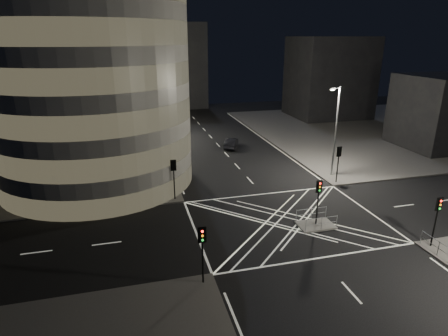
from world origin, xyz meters
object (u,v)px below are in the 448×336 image
object	(u,v)px
street_lamp_left_near	(160,133)
street_lamp_left_far	(148,105)
street_lamp_right_far	(335,129)
central_island	(316,225)
traffic_signal_nl	(202,245)
traffic_signal_fl	(174,172)
traffic_signal_fr	(339,158)
traffic_signal_nr	(437,213)
traffic_signal_island	(318,194)
sedan	(231,143)

from	to	relation	value
street_lamp_left_near	street_lamp_left_far	bearing A→B (deg)	90.00
street_lamp_right_far	central_island	bearing A→B (deg)	-125.30
traffic_signal_nl	street_lamp_left_near	distance (m)	18.99
street_lamp_left_near	street_lamp_right_far	bearing A→B (deg)	-9.03
traffic_signal_fl	traffic_signal_fr	world-z (taller)	same
traffic_signal_nr	traffic_signal_fr	bearing A→B (deg)	90.00
traffic_signal_nl	traffic_signal_island	xyz separation A→B (m)	(10.80, 5.30, 0.00)
traffic_signal_fl	traffic_signal_nr	world-z (taller)	same
traffic_signal_fl	street_lamp_left_far	xyz separation A→B (m)	(-0.64, 23.20, 2.63)
traffic_signal_fr	street_lamp_left_far	world-z (taller)	street_lamp_left_far
central_island	traffic_signal_island	xyz separation A→B (m)	(0.00, 0.00, 2.84)
traffic_signal_fl	street_lamp_left_far	world-z (taller)	street_lamp_left_far
traffic_signal_island	central_island	bearing A→B (deg)	0.00
central_island	traffic_signal_fr	bearing A→B (deg)	50.67
street_lamp_right_far	traffic_signal_nl	bearing A→B (deg)	-139.09
traffic_signal_fl	traffic_signal_nl	world-z (taller)	same
street_lamp_right_far	traffic_signal_nr	bearing A→B (deg)	-92.30
traffic_signal_fr	traffic_signal_nr	xyz separation A→B (m)	(0.00, -13.60, 0.00)
traffic_signal_fr	street_lamp_left_far	xyz separation A→B (m)	(-18.24, 23.20, 2.63)
central_island	street_lamp_left_near	xyz separation A→B (m)	(-11.44, 13.50, 5.47)
traffic_signal_nr	traffic_signal_island	bearing A→B (deg)	142.07
central_island	traffic_signal_nr	bearing A→B (deg)	-37.93
traffic_signal_fr	traffic_signal_island	distance (m)	10.73
street_lamp_left_near	sedan	xyz separation A→B (m)	(10.94, 11.07, -4.83)
traffic_signal_nr	street_lamp_left_near	distance (m)	26.32
traffic_signal_nl	street_lamp_left_near	xyz separation A→B (m)	(-0.64, 18.80, 2.63)
traffic_signal_fr	traffic_signal_nr	world-z (taller)	same
street_lamp_left_far	sedan	size ratio (longest dim) A/B	2.32
traffic_signal_nr	street_lamp_left_near	size ratio (longest dim) A/B	0.40
traffic_signal_island	sedan	size ratio (longest dim) A/B	0.93
central_island	traffic_signal_nr	distance (m)	9.08
traffic_signal_nl	sedan	size ratio (longest dim) A/B	0.93
traffic_signal_fr	street_lamp_left_near	xyz separation A→B (m)	(-18.24, 5.20, 2.63)
sedan	traffic_signal_nl	bearing A→B (deg)	95.74
street_lamp_left_near	sedan	distance (m)	16.30
central_island	traffic_signal_fl	xyz separation A→B (m)	(-10.80, 8.30, 2.84)
traffic_signal_fr	traffic_signal_nl	bearing A→B (deg)	-142.31
traffic_signal_fr	traffic_signal_island	world-z (taller)	same
traffic_signal_fr	sedan	bearing A→B (deg)	114.16
traffic_signal_fr	street_lamp_right_far	size ratio (longest dim) A/B	0.40
central_island	traffic_signal_nr	size ratio (longest dim) A/B	0.75
sedan	street_lamp_right_far	bearing A→B (deg)	144.18
traffic_signal_nl	traffic_signal_island	distance (m)	12.03
street_lamp_left_far	sedan	xyz separation A→B (m)	(10.94, -6.93, -4.83)
street_lamp_left_near	street_lamp_left_far	size ratio (longest dim) A/B	1.00
traffic_signal_nl	street_lamp_right_far	distance (m)	24.27
traffic_signal_fr	traffic_signal_island	bearing A→B (deg)	-129.33
central_island	traffic_signal_fr	xyz separation A→B (m)	(6.80, 8.30, 2.84)
traffic_signal_fl	street_lamp_right_far	distance (m)	18.55
traffic_signal_nl	sedan	xyz separation A→B (m)	(10.30, 29.87, -2.20)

